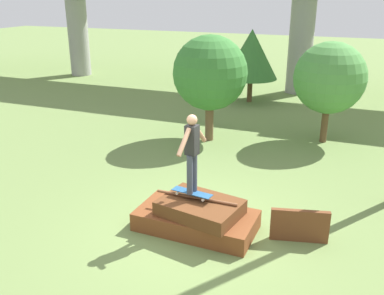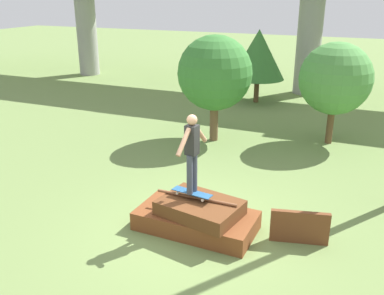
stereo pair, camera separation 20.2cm
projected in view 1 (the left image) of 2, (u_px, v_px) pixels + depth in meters
The scene contains 8 objects.
ground_plane at pixel (196, 228), 8.67m from camera, with size 80.00×80.00×0.00m, color olive.
scrap_pile at pixel (197, 216), 8.55m from camera, with size 2.40×1.36×0.73m.
scrap_plank_loose at pixel (300, 226), 8.14m from camera, with size 1.09×0.35×0.65m.
skateboard at pixel (192, 193), 8.41m from camera, with size 0.86×0.33×0.09m.
skater at pixel (192, 149), 8.09m from camera, with size 0.25×1.05×1.58m.
tree_behind_left at pixel (330, 78), 12.92m from camera, with size 2.18×2.18×3.14m.
tree_behind_right at pixel (251, 54), 17.81m from camera, with size 2.24×2.24×3.05m.
tree_mid_back at pixel (210, 73), 13.06m from camera, with size 2.30×2.30×3.31m.
Camera 1 is at (2.71, -7.06, 4.55)m, focal length 40.00 mm.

